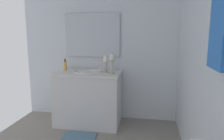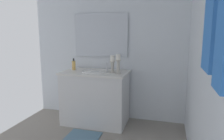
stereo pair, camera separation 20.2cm
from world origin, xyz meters
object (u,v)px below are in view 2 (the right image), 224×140
object	(u,v)px
vanity_cabinet	(95,97)
candle_holder_short	(112,64)
mirror	(101,35)
sink_basin	(95,74)
candle_holder_tall	(118,64)
soap_bottle	(74,65)
towel_near_vanity	(210,33)
towel_center	(224,36)

from	to	relation	value
vanity_cabinet	candle_holder_short	world-z (taller)	candle_holder_short
vanity_cabinet	mirror	bearing A→B (deg)	179.99
sink_basin	candle_holder_tall	size ratio (longest dim) A/B	1.46
candle_holder_short	soap_bottle	size ratio (longest dim) A/B	1.38
candle_holder_tall	vanity_cabinet	bearing A→B (deg)	-101.50
mirror	towel_near_vanity	xyz separation A→B (m)	(1.86, 1.28, 0.02)
sink_basin	candle_holder_short	xyz separation A→B (m)	(0.01, 0.27, 0.17)
sink_basin	candle_holder_short	size ratio (longest dim) A/B	1.61
towel_near_vanity	soap_bottle	bearing A→B (deg)	-134.65
towel_near_vanity	towel_center	bearing A→B (deg)	0.00
vanity_cabinet	candle_holder_tall	world-z (taller)	candle_holder_tall
mirror	towel_center	size ratio (longest dim) A/B	1.85
mirror	towel_near_vanity	world-z (taller)	mirror
vanity_cabinet	towel_center	xyz separation A→B (m)	(1.90, 1.28, 0.95)
sink_basin	towel_center	distance (m)	2.37
sink_basin	mirror	bearing A→B (deg)	-179.80
sink_basin	soap_bottle	world-z (taller)	soap_bottle
mirror	sink_basin	bearing A→B (deg)	0.20
soap_bottle	sink_basin	bearing A→B (deg)	81.77
candle_holder_tall	towel_center	world-z (taller)	towel_center
soap_bottle	towel_near_vanity	xyz separation A→B (m)	(1.63, 1.65, 0.49)
sink_basin	towel_center	bearing A→B (deg)	33.85
sink_basin	towel_near_vanity	size ratio (longest dim) A/B	0.91
mirror	towel_center	distance (m)	2.53
mirror	towel_center	xyz separation A→B (m)	(2.18, 1.28, 0.01)
candle_holder_tall	candle_holder_short	distance (m)	0.12
vanity_cabinet	mirror	size ratio (longest dim) A/B	1.13
mirror	candle_holder_short	bearing A→B (deg)	43.52
candle_holder_short	towel_center	xyz separation A→B (m)	(1.89, 1.00, 0.42)
vanity_cabinet	sink_basin	world-z (taller)	sink_basin
vanity_cabinet	towel_center	size ratio (longest dim) A/B	2.10
mirror	soap_bottle	world-z (taller)	mirror
towel_center	mirror	bearing A→B (deg)	-149.66
sink_basin	towel_near_vanity	world-z (taller)	towel_near_vanity
vanity_cabinet	sink_basin	bearing A→B (deg)	90.00
vanity_cabinet	soap_bottle	xyz separation A→B (m)	(-0.05, -0.37, 0.48)
mirror	candle_holder_tall	size ratio (longest dim) A/B	3.18
candle_holder_short	sink_basin	bearing A→B (deg)	-91.78
sink_basin	candle_holder_short	world-z (taller)	candle_holder_short
mirror	soap_bottle	xyz separation A→B (m)	(0.23, -0.37, -0.46)
sink_basin	mirror	size ratio (longest dim) A/B	0.46
candle_holder_tall	soap_bottle	xyz separation A→B (m)	(-0.13, -0.75, -0.07)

